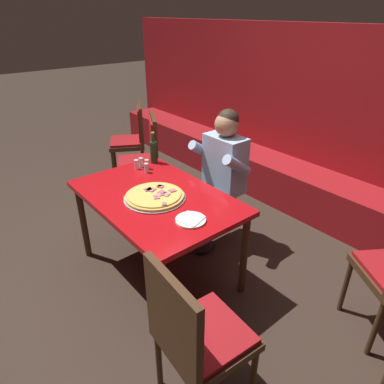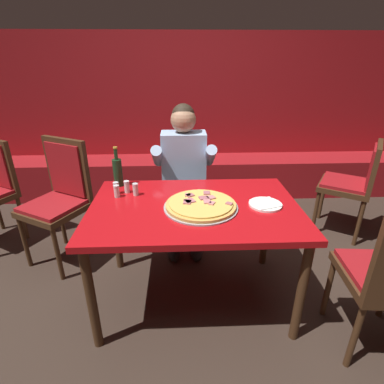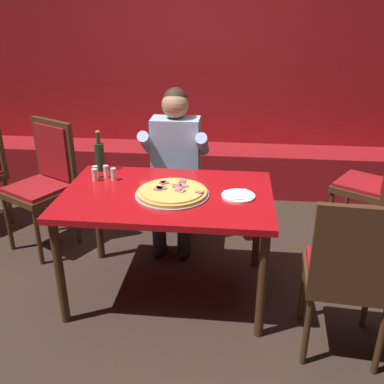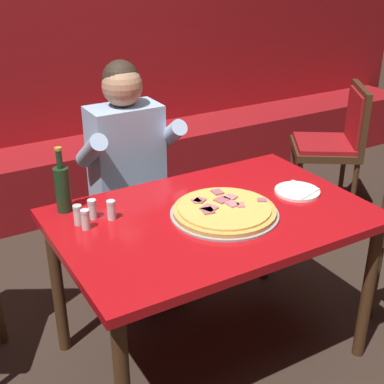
{
  "view_description": "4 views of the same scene",
  "coord_description": "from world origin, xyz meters",
  "px_view_note": "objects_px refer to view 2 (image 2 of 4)",
  "views": [
    {
      "loc": [
        1.96,
        -1.24,
        2.01
      ],
      "look_at": [
        0.18,
        0.21,
        0.78
      ],
      "focal_mm": 32.0,
      "sensor_mm": 36.0,
      "label": 1
    },
    {
      "loc": [
        -0.09,
        -1.7,
        1.61
      ],
      "look_at": [
        -0.01,
        0.05,
        0.83
      ],
      "focal_mm": 28.0,
      "sensor_mm": 36.0,
      "label": 2
    },
    {
      "loc": [
        0.42,
        -2.46,
        1.84
      ],
      "look_at": [
        0.15,
        0.07,
        0.74
      ],
      "focal_mm": 40.0,
      "sensor_mm": 36.0,
      "label": 3
    },
    {
      "loc": [
        -1.1,
        -1.71,
        1.82
      ],
      "look_at": [
        -0.01,
        0.15,
        0.8
      ],
      "focal_mm": 50.0,
      "sensor_mm": 36.0,
      "label": 4
    }
  ],
  "objects_px": {
    "dining_chair_side_aisle": "(355,181)",
    "dining_chair_far_left": "(60,193)",
    "main_dining_table": "(195,216)",
    "shaker_parmesan": "(136,190)",
    "shaker_black_pepper": "(117,192)",
    "shaker_red_pepper_flakes": "(127,187)",
    "beer_bottle": "(118,171)",
    "shaker_oregano": "(116,189)",
    "plate_white_paper": "(265,204)",
    "pizza": "(201,205)",
    "diner_seated_blue_shirt": "(184,173)"
  },
  "relations": [
    {
      "from": "pizza",
      "to": "plate_white_paper",
      "type": "bearing_deg",
      "value": 1.64
    },
    {
      "from": "beer_bottle",
      "to": "dining_chair_far_left",
      "type": "height_order",
      "value": "beer_bottle"
    },
    {
      "from": "plate_white_paper",
      "to": "dining_chair_side_aisle",
      "type": "relative_size",
      "value": 0.22
    },
    {
      "from": "shaker_parmesan",
      "to": "main_dining_table",
      "type": "bearing_deg",
      "value": -23.77
    },
    {
      "from": "pizza",
      "to": "shaker_oregano",
      "type": "distance_m",
      "value": 0.61
    },
    {
      "from": "beer_bottle",
      "to": "shaker_red_pepper_flakes",
      "type": "xyz_separation_m",
      "value": [
        0.08,
        -0.13,
        -0.07
      ]
    },
    {
      "from": "shaker_black_pepper",
      "to": "diner_seated_blue_shirt",
      "type": "bearing_deg",
      "value": 50.43
    },
    {
      "from": "dining_chair_far_left",
      "to": "plate_white_paper",
      "type": "bearing_deg",
      "value": -21.05
    },
    {
      "from": "diner_seated_blue_shirt",
      "to": "dining_chair_side_aisle",
      "type": "height_order",
      "value": "diner_seated_blue_shirt"
    },
    {
      "from": "shaker_black_pepper",
      "to": "dining_chair_side_aisle",
      "type": "xyz_separation_m",
      "value": [
        2.06,
        0.67,
        -0.23
      ]
    },
    {
      "from": "shaker_black_pepper",
      "to": "dining_chair_side_aisle",
      "type": "height_order",
      "value": "dining_chair_side_aisle"
    },
    {
      "from": "dining_chair_side_aisle",
      "to": "dining_chair_far_left",
      "type": "bearing_deg",
      "value": -174.43
    },
    {
      "from": "shaker_oregano",
      "to": "shaker_parmesan",
      "type": "distance_m",
      "value": 0.14
    },
    {
      "from": "pizza",
      "to": "shaker_oregano",
      "type": "xyz_separation_m",
      "value": [
        -0.57,
        0.23,
        0.02
      ]
    },
    {
      "from": "shaker_black_pepper",
      "to": "dining_chair_side_aisle",
      "type": "relative_size",
      "value": 0.09
    },
    {
      "from": "dining_chair_far_left",
      "to": "shaker_parmesan",
      "type": "bearing_deg",
      "value": -30.08
    },
    {
      "from": "shaker_oregano",
      "to": "shaker_black_pepper",
      "type": "xyz_separation_m",
      "value": [
        0.01,
        -0.05,
        0.0
      ]
    },
    {
      "from": "plate_white_paper",
      "to": "dining_chair_far_left",
      "type": "relative_size",
      "value": 0.2
    },
    {
      "from": "pizza",
      "to": "shaker_parmesan",
      "type": "distance_m",
      "value": 0.48
    },
    {
      "from": "main_dining_table",
      "to": "shaker_oregano",
      "type": "height_order",
      "value": "shaker_oregano"
    },
    {
      "from": "beer_bottle",
      "to": "diner_seated_blue_shirt",
      "type": "height_order",
      "value": "diner_seated_blue_shirt"
    },
    {
      "from": "beer_bottle",
      "to": "shaker_black_pepper",
      "type": "distance_m",
      "value": 0.22
    },
    {
      "from": "shaker_red_pepper_flakes",
      "to": "shaker_black_pepper",
      "type": "relative_size",
      "value": 1.0
    },
    {
      "from": "shaker_oregano",
      "to": "shaker_red_pepper_flakes",
      "type": "height_order",
      "value": "same"
    },
    {
      "from": "shaker_oregano",
      "to": "dining_chair_side_aisle",
      "type": "xyz_separation_m",
      "value": [
        2.07,
        0.62,
        -0.23
      ]
    },
    {
      "from": "shaker_red_pepper_flakes",
      "to": "shaker_parmesan",
      "type": "distance_m",
      "value": 0.08
    },
    {
      "from": "plate_white_paper",
      "to": "shaker_oregano",
      "type": "bearing_deg",
      "value": 167.27
    },
    {
      "from": "main_dining_table",
      "to": "shaker_red_pepper_flakes",
      "type": "distance_m",
      "value": 0.52
    },
    {
      "from": "shaker_oregano",
      "to": "diner_seated_blue_shirt",
      "type": "height_order",
      "value": "diner_seated_blue_shirt"
    },
    {
      "from": "plate_white_paper",
      "to": "beer_bottle",
      "type": "height_order",
      "value": "beer_bottle"
    },
    {
      "from": "main_dining_table",
      "to": "plate_white_paper",
      "type": "xyz_separation_m",
      "value": [
        0.45,
        -0.02,
        0.09
      ]
    },
    {
      "from": "shaker_red_pepper_flakes",
      "to": "dining_chair_far_left",
      "type": "distance_m",
      "value": 0.73
    },
    {
      "from": "beer_bottle",
      "to": "shaker_red_pepper_flakes",
      "type": "relative_size",
      "value": 3.4
    },
    {
      "from": "main_dining_table",
      "to": "shaker_parmesan",
      "type": "bearing_deg",
      "value": 156.23
    },
    {
      "from": "beer_bottle",
      "to": "shaker_parmesan",
      "type": "distance_m",
      "value": 0.24
    },
    {
      "from": "main_dining_table",
      "to": "shaker_oregano",
      "type": "xyz_separation_m",
      "value": [
        -0.53,
        0.2,
        0.12
      ]
    },
    {
      "from": "main_dining_table",
      "to": "pizza",
      "type": "bearing_deg",
      "value": -40.03
    },
    {
      "from": "shaker_oregano",
      "to": "pizza",
      "type": "bearing_deg",
      "value": -22.37
    },
    {
      "from": "beer_bottle",
      "to": "dining_chair_far_left",
      "type": "distance_m",
      "value": 0.63
    },
    {
      "from": "main_dining_table",
      "to": "dining_chair_far_left",
      "type": "bearing_deg",
      "value": 152.15
    },
    {
      "from": "plate_white_paper",
      "to": "dining_chair_side_aisle",
      "type": "height_order",
      "value": "dining_chair_side_aisle"
    },
    {
      "from": "shaker_black_pepper",
      "to": "dining_chair_far_left",
      "type": "height_order",
      "value": "dining_chair_far_left"
    },
    {
      "from": "shaker_black_pepper",
      "to": "diner_seated_blue_shirt",
      "type": "distance_m",
      "value": 0.73
    },
    {
      "from": "shaker_black_pepper",
      "to": "diner_seated_blue_shirt",
      "type": "xyz_separation_m",
      "value": [
        0.46,
        0.56,
        -0.09
      ]
    },
    {
      "from": "shaker_parmesan",
      "to": "shaker_black_pepper",
      "type": "bearing_deg",
      "value": -168.07
    },
    {
      "from": "dining_chair_far_left",
      "to": "diner_seated_blue_shirt",
      "type": "bearing_deg",
      "value": 7.8
    },
    {
      "from": "plate_white_paper",
      "to": "shaker_oregano",
      "type": "height_order",
      "value": "shaker_oregano"
    },
    {
      "from": "shaker_oregano",
      "to": "diner_seated_blue_shirt",
      "type": "relative_size",
      "value": 0.07
    },
    {
      "from": "main_dining_table",
      "to": "diner_seated_blue_shirt",
      "type": "distance_m",
      "value": 0.71
    },
    {
      "from": "main_dining_table",
      "to": "dining_chair_side_aisle",
      "type": "relative_size",
      "value": 1.43
    }
  ]
}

